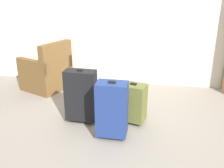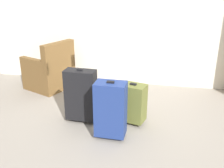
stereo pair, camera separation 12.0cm
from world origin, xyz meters
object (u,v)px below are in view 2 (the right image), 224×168
Objects in this scene: mug at (73,89)px; suitcase_black at (81,95)px; armchair at (50,72)px; suitcase_olive at (133,103)px; suitcase_navy_blue at (111,109)px.

suitcase_black reaches higher than mug.
mug is at bearing -10.45° from armchair.
armchair is at bearing 148.22° from suitcase_olive.
armchair is at bearing 134.76° from suitcase_navy_blue.
suitcase_black is at bearing -172.71° from suitcase_olive.
suitcase_navy_blue is at bearing -54.15° from mug.
suitcase_olive is at bearing 61.96° from suitcase_navy_blue.
armchair is at bearing 169.55° from mug.
suitcase_black reaches higher than suitcase_olive.
armchair reaches higher than mug.
mug is at bearing 125.85° from suitcase_navy_blue.
suitcase_olive is 0.49m from suitcase_navy_blue.
suitcase_olive is (1.67, -1.03, -0.00)m from armchair.
armchair is 7.66× the size of mug.
armchair is 2.05m from suitcase_navy_blue.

